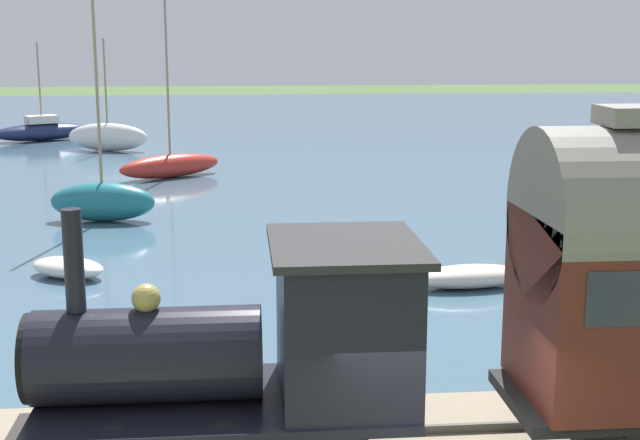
% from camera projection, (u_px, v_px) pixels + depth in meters
% --- Properties ---
extents(harbor_water, '(80.00, 80.00, 0.01)m').
position_uv_depth(harbor_water, '(278.00, 138.00, 53.28)').
color(harbor_water, '#426075').
rests_on(harbor_water, ground).
extents(steam_locomotive, '(2.33, 5.26, 3.35)m').
position_uv_depth(steam_locomotive, '(259.00, 344.00, 11.14)').
color(steam_locomotive, black).
rests_on(steam_locomotive, rail_embankment).
extents(sailboat_red, '(3.64, 4.64, 9.16)m').
position_uv_depth(sailboat_red, '(170.00, 164.00, 38.43)').
color(sailboat_red, '#B72D23').
rests_on(sailboat_red, harbor_water).
extents(sailboat_teal, '(1.70, 3.63, 9.35)m').
position_uv_depth(sailboat_teal, '(103.00, 200.00, 29.36)').
color(sailboat_teal, '#1E707A').
rests_on(sailboat_teal, harbor_water).
extents(sailboat_white, '(2.30, 4.56, 5.87)m').
position_uv_depth(sailboat_white, '(108.00, 137.00, 47.13)').
color(sailboat_white, white).
rests_on(sailboat_white, harbor_water).
extents(sailboat_navy, '(4.43, 5.83, 5.63)m').
position_uv_depth(sailboat_navy, '(42.00, 131.00, 51.93)').
color(sailboat_navy, '#192347').
rests_on(sailboat_navy, harbor_water).
extents(rowboat_off_pier, '(1.32, 2.99, 0.55)m').
position_uv_depth(rowboat_off_pier, '(469.00, 276.00, 21.69)').
color(rowboat_off_pier, beige).
rests_on(rowboat_off_pier, harbor_water).
extents(rowboat_near_shore, '(1.99, 2.35, 0.50)m').
position_uv_depth(rowboat_near_shore, '(68.00, 267.00, 22.62)').
color(rowboat_near_shore, silver).
rests_on(rowboat_near_shore, harbor_water).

